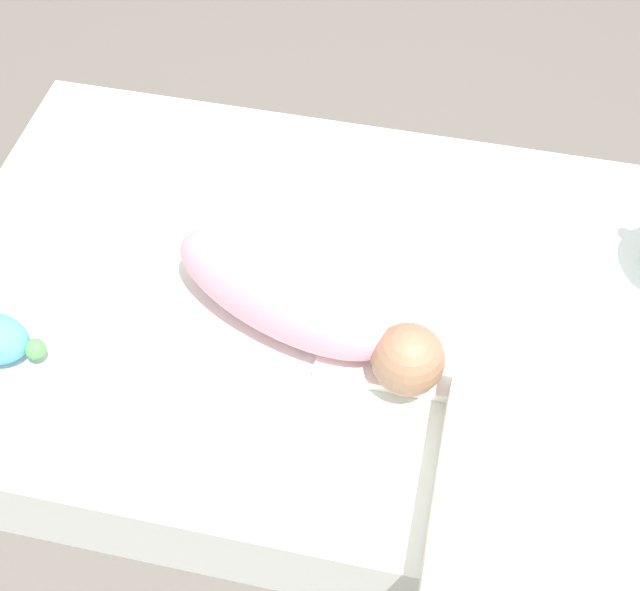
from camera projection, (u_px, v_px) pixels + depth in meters
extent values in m
plane|color=#514C47|center=(353.00, 361.00, 1.80)|extent=(12.00, 12.00, 0.00)
cube|color=white|center=(354.00, 333.00, 1.73)|extent=(1.59, 0.98, 0.19)
cube|color=white|center=(388.00, 355.00, 1.57)|extent=(0.24, 0.14, 0.02)
ellipsoid|color=pink|center=(282.00, 292.00, 1.56)|extent=(0.46, 0.30, 0.17)
sphere|color=#89664C|center=(408.00, 359.00, 1.49)|extent=(0.13, 0.13, 0.13)
cube|color=white|center=(532.00, 503.00, 1.35)|extent=(0.30, 0.40, 0.11)
sphere|color=#4C934C|center=(35.00, 349.00, 1.55)|extent=(0.04, 0.04, 0.04)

